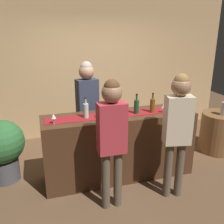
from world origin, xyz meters
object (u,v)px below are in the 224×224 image
(wine_bottle_amber, at_px, (152,105))
(bartender, at_px, (87,102))
(customer_sipping, at_px, (178,124))
(wine_glass_far_end, at_px, (99,110))
(wine_bottle_clear, at_px, (86,110))
(wine_glass_near_customer, at_px, (53,116))
(wine_glass_mid_counter, at_px, (164,106))
(round_side_table, at_px, (219,132))
(wine_bottle_green, at_px, (136,106))
(potted_plant_tall, at_px, (2,147))
(customer_browsing, at_px, (112,133))

(wine_bottle_amber, relative_size, bartender, 0.17)
(bartender, xyz_separation_m, customer_sipping, (0.92, -1.27, -0.02))
(wine_bottle_amber, bearing_deg, wine_glass_far_end, 178.97)
(wine_bottle_clear, xyz_separation_m, wine_glass_near_customer, (-0.46, -0.11, -0.01))
(wine_glass_mid_counter, bearing_deg, wine_glass_near_customer, 179.84)
(wine_glass_mid_counter, bearing_deg, round_side_table, 15.80)
(wine_bottle_amber, xyz_separation_m, wine_glass_far_end, (-0.82, 0.01, -0.01))
(wine_bottle_green, xyz_separation_m, potted_plant_tall, (-1.95, 0.41, -0.58))
(wine_bottle_green, height_order, potted_plant_tall, wine_bottle_green)
(bartender, bearing_deg, wine_bottle_clear, 65.76)
(potted_plant_tall, bearing_deg, wine_glass_mid_counter, -11.81)
(customer_browsing, bearing_deg, round_side_table, 21.50)
(wine_bottle_amber, height_order, round_side_table, wine_bottle_amber)
(wine_glass_far_end, bearing_deg, wine_glass_near_customer, -173.19)
(wine_bottle_clear, xyz_separation_m, wine_glass_mid_counter, (1.15, -0.11, -0.01))
(wine_bottle_green, relative_size, wine_glass_near_customer, 2.10)
(customer_browsing, height_order, potted_plant_tall, customer_browsing)
(wine_glass_near_customer, distance_m, bartender, 0.91)
(wine_bottle_green, relative_size, bartender, 0.17)
(wine_glass_mid_counter, distance_m, customer_browsing, 1.12)
(wine_bottle_amber, bearing_deg, wine_bottle_green, 175.90)
(wine_bottle_clear, relative_size, wine_glass_near_customer, 2.10)
(wine_glass_near_customer, relative_size, bartender, 0.08)
(wine_glass_far_end, bearing_deg, customer_browsing, -89.79)
(bartender, xyz_separation_m, customer_browsing, (0.04, -1.25, -0.04))
(wine_bottle_green, height_order, wine_glass_near_customer, wine_bottle_green)
(wine_glass_mid_counter, height_order, round_side_table, wine_glass_mid_counter)
(wine_glass_near_customer, height_order, bartender, bartender)
(wine_glass_near_customer, bearing_deg, wine_glass_far_end, 6.81)
(wine_bottle_green, distance_m, customer_browsing, 0.86)
(wine_glass_near_customer, xyz_separation_m, bartender, (0.59, 0.69, -0.04))
(wine_bottle_amber, height_order, wine_glass_near_customer, wine_bottle_amber)
(bartender, bearing_deg, wine_bottle_green, 123.85)
(wine_glass_far_end, relative_size, potted_plant_tall, 0.15)
(customer_sipping, bearing_deg, wine_glass_near_customer, 170.35)
(wine_bottle_clear, bearing_deg, wine_bottle_green, -2.25)
(wine_bottle_clear, height_order, wine_glass_mid_counter, wine_bottle_clear)
(customer_browsing, bearing_deg, customer_sipping, -1.78)
(customer_sipping, relative_size, round_side_table, 2.32)
(customer_browsing, relative_size, round_side_table, 2.29)
(wine_bottle_clear, relative_size, customer_browsing, 0.18)
(wine_glass_near_customer, bearing_deg, bartender, 49.46)
(wine_bottle_green, bearing_deg, wine_bottle_amber, -4.10)
(wine_glass_far_end, bearing_deg, wine_bottle_clear, 169.67)
(wine_bottle_green, xyz_separation_m, wine_bottle_clear, (-0.75, 0.03, 0.00))
(wine_bottle_clear, xyz_separation_m, customer_browsing, (0.18, -0.66, -0.09))
(bartender, bearing_deg, customer_browsing, 80.97)
(wine_glass_near_customer, bearing_deg, wine_glass_mid_counter, -0.16)
(wine_glass_far_end, xyz_separation_m, round_side_table, (2.38, 0.32, -0.76))
(customer_browsing, xyz_separation_m, round_side_table, (2.38, 0.95, -0.68))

